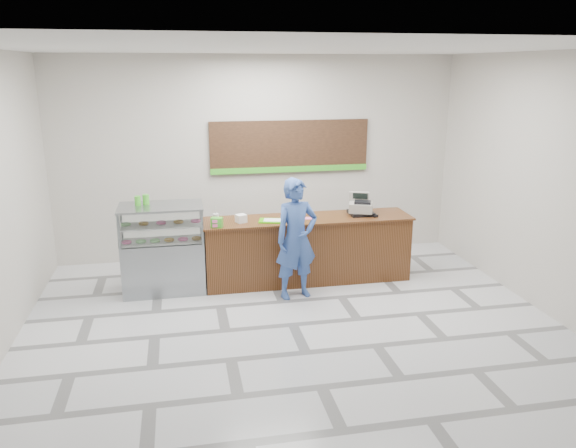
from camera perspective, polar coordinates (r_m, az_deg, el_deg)
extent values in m
plane|color=silver|center=(7.54, 0.50, -10.19)|extent=(7.00, 7.00, 0.00)
plane|color=beige|center=(9.86, -3.01, 6.68)|extent=(7.00, 0.00, 7.00)
plane|color=silver|center=(6.78, 0.57, 17.46)|extent=(7.00, 7.00, 0.00)
cube|color=brown|center=(8.86, 1.98, -2.67)|extent=(3.20, 0.70, 1.00)
cube|color=brown|center=(8.71, 2.01, 0.55)|extent=(3.26, 0.76, 0.03)
cube|color=gray|center=(8.69, -12.48, -4.12)|extent=(1.20, 0.70, 0.80)
cube|color=white|center=(8.50, -12.73, 0.01)|extent=(1.20, 0.70, 0.50)
cube|color=gray|center=(8.43, -12.84, 1.74)|extent=(1.22, 0.72, 0.03)
cube|color=silver|center=(8.56, -12.64, -1.47)|extent=(1.14, 0.64, 0.02)
cube|color=silver|center=(8.49, -12.74, 0.07)|extent=(1.14, 0.64, 0.02)
torus|color=pink|center=(8.49, -16.04, -1.62)|extent=(0.15, 0.15, 0.05)
torus|color=#94EC8B|center=(8.47, -14.69, -1.55)|extent=(0.15, 0.15, 0.05)
torus|color=#94EC8B|center=(8.46, -13.34, -1.48)|extent=(0.15, 0.15, 0.05)
torus|color=#B6832D|center=(8.45, -11.99, -1.41)|extent=(0.15, 0.15, 0.05)
torus|color=pink|center=(8.45, -10.64, -1.34)|extent=(0.15, 0.15, 0.05)
torus|color=#B6832D|center=(8.45, -9.28, -1.27)|extent=(0.15, 0.15, 0.05)
torus|color=#94EC8B|center=(8.57, -16.08, 0.21)|extent=(0.15, 0.15, 0.05)
torus|color=#B6832D|center=(8.55, -14.42, 0.30)|extent=(0.15, 0.15, 0.05)
torus|color=pink|center=(8.53, -12.74, 0.38)|extent=(0.15, 0.15, 0.05)
torus|color=#B6832D|center=(8.53, -11.07, 0.47)|extent=(0.15, 0.15, 0.05)
torus|color=pink|center=(8.53, -9.39, 0.56)|extent=(0.15, 0.15, 0.05)
cube|color=black|center=(9.88, 0.20, 7.90)|extent=(2.80, 0.05, 0.90)
cube|color=green|center=(9.92, 0.23, 5.58)|extent=(2.80, 0.02, 0.10)
cube|color=black|center=(8.96, 7.41, 1.13)|extent=(0.36, 0.36, 0.05)
cube|color=gray|center=(8.93, 7.43, 1.74)|extent=(0.48, 0.49, 0.14)
cube|color=black|center=(8.85, 7.60, 2.20)|extent=(0.30, 0.26, 0.04)
cube|color=gray|center=(9.00, 7.25, 2.80)|extent=(0.32, 0.20, 0.14)
cube|color=black|center=(8.95, 7.35, 2.85)|extent=(0.23, 0.10, 0.09)
cube|color=black|center=(8.88, 8.69, 0.88)|extent=(0.12, 0.17, 0.04)
cube|color=#41C706|center=(8.50, -1.71, 0.33)|extent=(0.42, 0.35, 0.02)
cube|color=white|center=(8.50, -1.58, 0.41)|extent=(0.30, 0.24, 0.00)
cube|color=white|center=(8.46, -4.79, 0.57)|extent=(0.18, 0.18, 0.12)
cylinder|color=silver|center=(8.50, -7.34, 0.60)|extent=(0.09, 0.09, 0.13)
cube|color=green|center=(8.23, -7.24, 0.16)|extent=(0.19, 0.15, 0.15)
cylinder|color=pink|center=(8.67, 2.11, 0.59)|extent=(0.15, 0.15, 0.00)
cylinder|color=green|center=(8.51, -15.03, 2.30)|extent=(0.09, 0.09, 0.14)
cylinder|color=green|center=(8.53, -14.24, 2.43)|extent=(0.10, 0.10, 0.15)
imported|color=#33539C|center=(8.12, 0.86, -1.51)|extent=(0.73, 0.56, 1.78)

